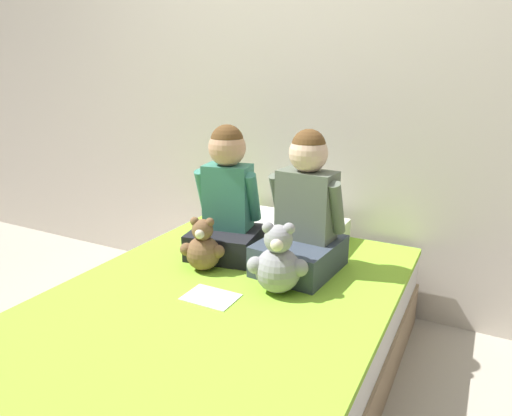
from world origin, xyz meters
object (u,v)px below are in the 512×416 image
Objects in this scene: bed at (215,347)px; child_on_right at (304,216)px; pillow_at_headboard at (291,229)px; teddy_bear_held_by_left_child at (203,248)px; sign_card at (211,297)px; child_on_left at (227,200)px; teddy_bear_held_by_right_child at (278,263)px.

bed is 3.01× the size of child_on_right.
child_on_right is at bearing -58.70° from pillow_at_headboard.
teddy_bear_held_by_left_child is at bearing 130.97° from bed.
pillow_at_headboard is 0.76m from sign_card.
sign_card is (-0.02, -0.76, -0.05)m from pillow_at_headboard.
bed is at bearing -108.84° from child_on_right.
child_on_left is at bearing 74.10° from teddy_bear_held_by_left_child.
teddy_bear_held_by_right_child is 0.62m from pillow_at_headboard.
child_on_left is 0.54m from sign_card.
teddy_bear_held_by_right_child reaches higher than sign_card.
teddy_bear_held_by_right_child reaches higher than bed.
teddy_bear_held_by_right_child is 1.41× the size of sign_card.
child_on_left is 1.12× the size of pillow_at_headboard.
child_on_right reaches higher than teddy_bear_held_by_left_child.
bed is 3.02× the size of child_on_left.
bed is 0.43m from teddy_bear_held_by_left_child.
child_on_left is 3.00× the size of sign_card.
pillow_at_headboard is at bearing 89.57° from teddy_bear_held_by_right_child.
pillow_at_headboard is at bearing 49.12° from child_on_left.
child_on_right is at bearing 66.29° from bed.
bed is 0.43m from teddy_bear_held_by_right_child.
child_on_right is (0.20, 0.45, 0.46)m from bed.
teddy_bear_held_by_left_child is at bearing 155.47° from teddy_bear_held_by_right_child.
teddy_bear_held_by_right_child is 0.53× the size of pillow_at_headboard.
child_on_left is 0.50m from teddy_bear_held_by_right_child.
bed is 3.36× the size of pillow_at_headboard.
teddy_bear_held_by_right_child is (0.19, 0.18, 0.34)m from bed.
pillow_at_headboard is 2.69× the size of sign_card.
bed is at bearing -29.94° from sign_card.
teddy_bear_held_by_left_child is 0.39m from teddy_bear_held_by_right_child.
sign_card is at bearing -159.34° from teddy_bear_held_by_right_child.
child_on_right is 1.12× the size of pillow_at_headboard.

